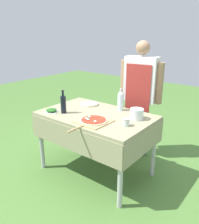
{
  "coord_description": "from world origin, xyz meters",
  "views": [
    {
      "loc": [
        1.74,
        -2.13,
        1.79
      ],
      "look_at": [
        0.06,
        0.0,
        0.85
      ],
      "focal_mm": 38.0,
      "sensor_mm": 36.0,
      "label": 1
    }
  ],
  "objects": [
    {
      "name": "ground_plane",
      "position": [
        0.0,
        0.0,
        0.0
      ],
      "size": [
        12.0,
        12.0,
        0.0
      ],
      "primitive_type": "plane",
      "color": "#517F38"
    },
    {
      "name": "prep_table",
      "position": [
        0.0,
        0.0,
        0.7
      ],
      "size": [
        1.39,
        0.9,
        0.81
      ],
      "color": "gray",
      "rests_on": "ground"
    },
    {
      "name": "person_cook",
      "position": [
        0.18,
        0.77,
        0.98
      ],
      "size": [
        0.62,
        0.25,
        1.66
      ],
      "rotation": [
        0.0,
        0.0,
        3.25
      ],
      "color": "#4C4C51",
      "rests_on": "ground"
    },
    {
      "name": "pizza_on_peel",
      "position": [
        0.14,
        -0.23,
        0.82
      ],
      "size": [
        0.36,
        0.58,
        0.05
      ],
      "rotation": [
        0.0,
        0.0,
        -0.03
      ],
      "color": "tan",
      "rests_on": "prep_table"
    },
    {
      "name": "oil_bottle",
      "position": [
        -0.35,
        -0.21,
        0.92
      ],
      "size": [
        0.07,
        0.07,
        0.29
      ],
      "color": "black",
      "rests_on": "prep_table"
    },
    {
      "name": "water_bottle",
      "position": [
        0.15,
        0.31,
        0.94
      ],
      "size": [
        0.08,
        0.08,
        0.28
      ],
      "color": "silver",
      "rests_on": "prep_table"
    },
    {
      "name": "herb_container",
      "position": [
        -0.49,
        -0.29,
        0.83
      ],
      "size": [
        0.21,
        0.2,
        0.05
      ],
      "rotation": [
        0.0,
        0.0,
        0.44
      ],
      "color": "silver",
      "rests_on": "prep_table"
    },
    {
      "name": "mixing_tub",
      "position": [
        0.48,
        0.16,
        0.87
      ],
      "size": [
        0.16,
        0.16,
        0.12
      ],
      "primitive_type": "cylinder",
      "color": "silver",
      "rests_on": "prep_table"
    },
    {
      "name": "plate_stack",
      "position": [
        -0.31,
        0.24,
        0.82
      ],
      "size": [
        0.24,
        0.24,
        0.02
      ],
      "color": "beige",
      "rests_on": "prep_table"
    },
    {
      "name": "sauce_jar",
      "position": [
        0.49,
        -0.09,
        0.84
      ],
      "size": [
        0.08,
        0.08,
        0.08
      ],
      "color": "silver",
      "rests_on": "prep_table"
    }
  ]
}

